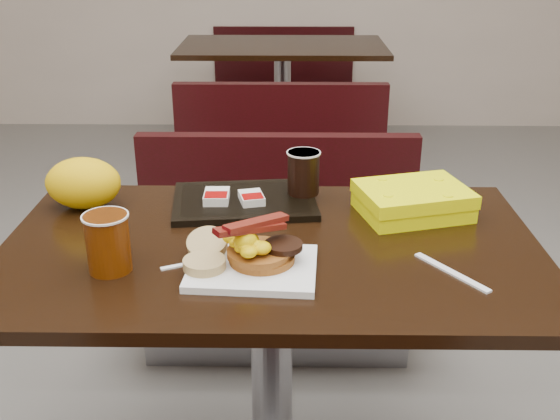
{
  "coord_description": "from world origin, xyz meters",
  "views": [
    {
      "loc": [
        0.04,
        -1.31,
        1.41
      ],
      "look_at": [
        0.02,
        0.03,
        0.82
      ],
      "focal_mm": 42.3,
      "sensor_mm": 36.0,
      "label": 1
    }
  ],
  "objects_px": {
    "platter": "(253,268)",
    "clamshell": "(413,201)",
    "hashbrown_sleeve_right": "(251,198)",
    "pancake_stack": "(262,255)",
    "paper_bag": "(83,183)",
    "bench_near_n": "(277,254)",
    "coffee_cup_near": "(108,243)",
    "coffee_cup_far": "(303,173)",
    "tray": "(244,201)",
    "table_near": "(272,381)",
    "table_far": "(282,107)",
    "bench_far_s": "(281,145)",
    "bench_far_n": "(283,84)",
    "hashbrown_sleeve_left": "(217,196)",
    "fork": "(181,265)",
    "knife": "(451,272)"
  },
  "relations": [
    {
      "from": "table_far",
      "to": "hashbrown_sleeve_right",
      "type": "distance_m",
      "value": 2.43
    },
    {
      "from": "hashbrown_sleeve_left",
      "to": "coffee_cup_far",
      "type": "xyz_separation_m",
      "value": [
        0.22,
        0.05,
        0.04
      ]
    },
    {
      "from": "bench_near_n",
      "to": "hashbrown_sleeve_right",
      "type": "height_order",
      "value": "hashbrown_sleeve_right"
    },
    {
      "from": "pancake_stack",
      "to": "coffee_cup_near",
      "type": "relative_size",
      "value": 1.1
    },
    {
      "from": "platter",
      "to": "hashbrown_sleeve_left",
      "type": "height_order",
      "value": "hashbrown_sleeve_left"
    },
    {
      "from": "table_near",
      "to": "platter",
      "type": "height_order",
      "value": "platter"
    },
    {
      "from": "coffee_cup_near",
      "to": "fork",
      "type": "relative_size",
      "value": 1.01
    },
    {
      "from": "pancake_stack",
      "to": "hashbrown_sleeve_left",
      "type": "xyz_separation_m",
      "value": [
        -0.13,
        0.31,
        -0.0
      ]
    },
    {
      "from": "platter",
      "to": "pancake_stack",
      "type": "bearing_deg",
      "value": 48.35
    },
    {
      "from": "fork",
      "to": "clamshell",
      "type": "height_order",
      "value": "clamshell"
    },
    {
      "from": "bench_far_n",
      "to": "hashbrown_sleeve_right",
      "type": "bearing_deg",
      "value": -91.0
    },
    {
      "from": "tray",
      "to": "paper_bag",
      "type": "distance_m",
      "value": 0.4
    },
    {
      "from": "platter",
      "to": "knife",
      "type": "xyz_separation_m",
      "value": [
        0.41,
        -0.0,
        -0.01
      ]
    },
    {
      "from": "pancake_stack",
      "to": "paper_bag",
      "type": "height_order",
      "value": "paper_bag"
    },
    {
      "from": "bench_near_n",
      "to": "tray",
      "type": "xyz_separation_m",
      "value": [
        -0.07,
        -0.48,
        0.4
      ]
    },
    {
      "from": "tray",
      "to": "pancake_stack",
      "type": "bearing_deg",
      "value": -86.39
    },
    {
      "from": "platter",
      "to": "pancake_stack",
      "type": "height_order",
      "value": "pancake_stack"
    },
    {
      "from": "bench_near_n",
      "to": "coffee_cup_near",
      "type": "relative_size",
      "value": 8.11
    },
    {
      "from": "bench_far_s",
      "to": "hashbrown_sleeve_left",
      "type": "relative_size",
      "value": 11.98
    },
    {
      "from": "hashbrown_sleeve_right",
      "to": "coffee_cup_near",
      "type": "bearing_deg",
      "value": -143.77
    },
    {
      "from": "pancake_stack",
      "to": "clamshell",
      "type": "relative_size",
      "value": 0.53
    },
    {
      "from": "tray",
      "to": "clamshell",
      "type": "height_order",
      "value": "clamshell"
    },
    {
      "from": "bench_far_n",
      "to": "fork",
      "type": "distance_m",
      "value": 3.43
    },
    {
      "from": "hashbrown_sleeve_left",
      "to": "coffee_cup_far",
      "type": "relative_size",
      "value": 0.75
    },
    {
      "from": "clamshell",
      "to": "paper_bag",
      "type": "xyz_separation_m",
      "value": [
        -0.81,
        0.03,
        0.03
      ]
    },
    {
      "from": "bench_far_s",
      "to": "hashbrown_sleeve_right",
      "type": "height_order",
      "value": "hashbrown_sleeve_right"
    },
    {
      "from": "platter",
      "to": "clamshell",
      "type": "relative_size",
      "value": 1.02
    },
    {
      "from": "knife",
      "to": "tray",
      "type": "xyz_separation_m",
      "value": [
        -0.44,
        0.35,
        0.01
      ]
    },
    {
      "from": "coffee_cup_far",
      "to": "paper_bag",
      "type": "distance_m",
      "value": 0.55
    },
    {
      "from": "pancake_stack",
      "to": "coffee_cup_far",
      "type": "distance_m",
      "value": 0.38
    },
    {
      "from": "knife",
      "to": "hashbrown_sleeve_right",
      "type": "xyz_separation_m",
      "value": [
        -0.43,
        0.33,
        0.02
      ]
    },
    {
      "from": "platter",
      "to": "coffee_cup_far",
      "type": "relative_size",
      "value": 2.34
    },
    {
      "from": "bench_near_n",
      "to": "bench_far_n",
      "type": "bearing_deg",
      "value": 90.0
    },
    {
      "from": "bench_near_n",
      "to": "coffee_cup_far",
      "type": "height_order",
      "value": "coffee_cup_far"
    },
    {
      "from": "table_far",
      "to": "bench_far_s",
      "type": "relative_size",
      "value": 1.2
    },
    {
      "from": "table_near",
      "to": "clamshell",
      "type": "relative_size",
      "value": 4.71
    },
    {
      "from": "table_far",
      "to": "bench_far_n",
      "type": "relative_size",
      "value": 1.2
    },
    {
      "from": "hashbrown_sleeve_right",
      "to": "pancake_stack",
      "type": "bearing_deg",
      "value": -96.77
    },
    {
      "from": "bench_near_n",
      "to": "hashbrown_sleeve_left",
      "type": "relative_size",
      "value": 11.98
    },
    {
      "from": "bench_far_s",
      "to": "coffee_cup_near",
      "type": "distance_m",
      "value": 2.1
    },
    {
      "from": "fork",
      "to": "hashbrown_sleeve_left",
      "type": "relative_size",
      "value": 1.47
    },
    {
      "from": "table_near",
      "to": "bench_far_n",
      "type": "height_order",
      "value": "table_near"
    },
    {
      "from": "platter",
      "to": "coffee_cup_near",
      "type": "relative_size",
      "value": 2.1
    },
    {
      "from": "table_far",
      "to": "coffee_cup_near",
      "type": "xyz_separation_m",
      "value": [
        -0.33,
        -2.72,
        0.44
      ]
    },
    {
      "from": "pancake_stack",
      "to": "tray",
      "type": "distance_m",
      "value": 0.34
    },
    {
      "from": "platter",
      "to": "tray",
      "type": "relative_size",
      "value": 0.73
    },
    {
      "from": "platter",
      "to": "hashbrown_sleeve_right",
      "type": "bearing_deg",
      "value": 97.07
    },
    {
      "from": "table_near",
      "to": "bench_far_s",
      "type": "height_order",
      "value": "table_near"
    },
    {
      "from": "platter",
      "to": "knife",
      "type": "distance_m",
      "value": 0.41
    },
    {
      "from": "bench_far_s",
      "to": "coffee_cup_near",
      "type": "height_order",
      "value": "coffee_cup_near"
    }
  ]
}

